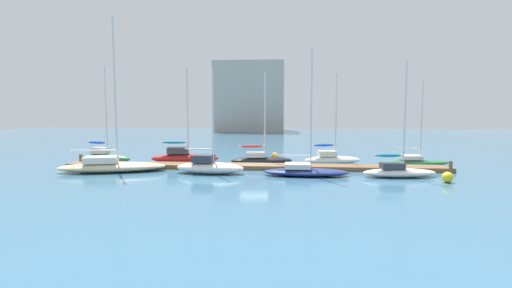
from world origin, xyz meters
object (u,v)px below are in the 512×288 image
Objects in this scene: sailboat_0 at (105,156)px; sailboat_2 at (184,156)px; mooring_buoy_orange at (275,156)px; sailboat_1 at (111,165)px; sailboat_5 at (305,170)px; harbor_building_distant at (250,97)px; sailboat_3 at (209,166)px; sailboat_4 at (261,159)px; mooring_buoy_yellow at (448,177)px; sailboat_6 at (332,158)px; sailboat_7 at (398,170)px; sailboat_8 at (416,161)px.

sailboat_0 is 7.79m from sailboat_2.
mooring_buoy_orange is at bearing 23.59° from sailboat_0.
sailboat_1 is 1.29× the size of sailboat_5.
harbor_building_distant is at bearing 81.95° from sailboat_2.
sailboat_3 is 7.86m from sailboat_5.
sailboat_0 is 5.82m from sailboat_1.
sailboat_2 reaches higher than mooring_buoy_orange.
sailboat_2 is at bearing 127.78° from sailboat_3.
sailboat_5 is 55.89m from harbor_building_distant.
sailboat_4 is 7.15m from sailboat_5.
sailboat_3 reaches higher than mooring_buoy_yellow.
sailboat_6 is 7.91m from sailboat_7.
sailboat_8 is (18.43, 6.02, -0.20)m from sailboat_3.
sailboat_0 is at bearing 160.68° from sailboat_3.
sailboat_5 is 9.91m from mooring_buoy_orange.
sailboat_4 is (3.89, 5.51, -0.08)m from sailboat_3.
sailboat_3 is at bearing -63.31° from sailboat_2.
sailboat_6 is 11.32m from mooring_buoy_yellow.
sailboat_1 is 1.48× the size of sailboat_4.
mooring_buoy_yellow is at bearing -38.49° from sailboat_4.
sailboat_0 is at bearing -166.65° from mooring_buoy_orange.
mooring_buoy_orange is (-13.29, 3.07, -0.04)m from sailboat_8.
sailboat_2 is 6.66m from sailboat_3.
sailboat_5 reaches higher than mooring_buoy_yellow.
harbor_building_distant is (-16.88, 54.61, 6.78)m from sailboat_7.
sailboat_0 is 11.75× the size of mooring_buoy_yellow.
mooring_buoy_yellow is at bearing -4.20° from sailboat_0.
sailboat_5 is (7.85, -0.44, -0.16)m from sailboat_3.
harbor_building_distant is at bearing 100.70° from sailboat_5.
sailboat_3 is at bearing 173.27° from sailboat_7.
sailboat_5 reaches higher than sailboat_0.
harbor_building_distant is at bearing 97.05° from sailboat_3.
sailboat_7 is at bearing -15.62° from sailboat_1.
sailboat_8 is (29.80, 0.85, -0.24)m from sailboat_0.
sailboat_4 is 14.55m from sailboat_8.
sailboat_1 is at bearing -165.83° from sailboat_4.
sailboat_4 is 3.80m from mooring_buoy_orange.
sailboat_2 is at bearing 34.14° from sailboat_1.
sailboat_7 is 12.22× the size of mooring_buoy_orange.
mooring_buoy_yellow is (26.55, -2.55, -0.18)m from sailboat_1.
sailboat_6 is at bearing 12.64° from sailboat_0.
sailboat_5 is at bearing -74.15° from mooring_buoy_orange.
sailboat_1 is 1.40× the size of sailboat_2.
sailboat_3 reaches higher than sailboat_6.
sailboat_0 is 22.02m from sailboat_6.
sailboat_0 is at bearing -101.07° from harbor_building_distant.
sailboat_7 is (26.47, -5.61, -0.12)m from sailboat_0.
sailboat_7 is at bearing -37.26° from sailboat_4.
mooring_buoy_orange is at bearing 65.68° from sailboat_3.
harbor_building_distant reaches higher than mooring_buoy_orange.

